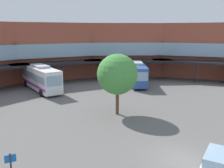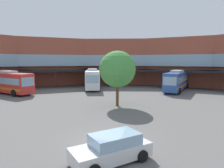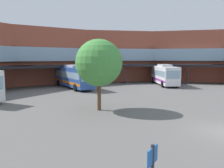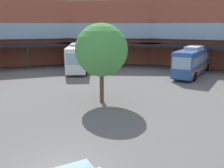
{
  "view_description": "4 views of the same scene",
  "coord_description": "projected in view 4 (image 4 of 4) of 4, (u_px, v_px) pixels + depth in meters",
  "views": [
    {
      "loc": [
        -9.22,
        -15.09,
        9.17
      ],
      "look_at": [
        -1.15,
        14.33,
        2.72
      ],
      "focal_mm": 40.78,
      "sensor_mm": 36.0,
      "label": 1
    },
    {
      "loc": [
        3.64,
        -12.85,
        5.47
      ],
      "look_at": [
        -2.03,
        10.34,
        2.74
      ],
      "focal_mm": 32.15,
      "sensor_mm": 36.0,
      "label": 2
    },
    {
      "loc": [
        -15.89,
        -4.76,
        4.96
      ],
      "look_at": [
        2.76,
        13.29,
        1.97
      ],
      "focal_mm": 36.27,
      "sensor_mm": 36.0,
      "label": 3
    },
    {
      "loc": [
        4.93,
        -9.29,
        6.52
      ],
      "look_at": [
        -0.79,
        11.7,
        1.45
      ],
      "focal_mm": 40.52,
      "sensor_mm": 36.0,
      "label": 4
    }
  ],
  "objects": [
    {
      "name": "station_building",
      "position": [
        140.0,
        36.0,
        30.48
      ],
      "size": [
        79.2,
        44.64,
        10.56
      ],
      "color": "#9E4C38",
      "rests_on": "ground"
    },
    {
      "name": "bus_2",
      "position": [
        193.0,
        60.0,
        33.85
      ],
      "size": [
        5.43,
        12.11,
        3.82
      ],
      "rotation": [
        0.0,
        0.0,
        4.45
      ],
      "color": "#2D519E",
      "rests_on": "ground"
    },
    {
      "name": "bus_4",
      "position": [
        78.0,
        57.0,
        37.08
      ],
      "size": [
        6.09,
        11.5,
        3.99
      ],
      "rotation": [
        0.0,
        0.0,
        5.04
      ],
      "color": "white",
      "rests_on": "ground"
    },
    {
      "name": "plaza_tree",
      "position": [
        101.0,
        50.0,
        21.06
      ],
      "size": [
        4.44,
        4.44,
        6.74
      ],
      "color": "brown",
      "rests_on": "ground"
    }
  ]
}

